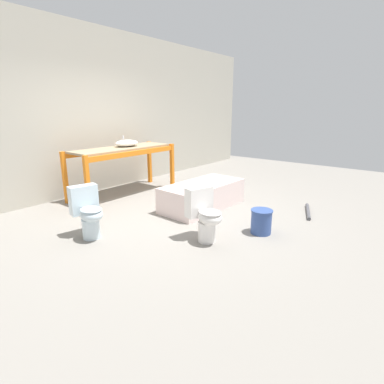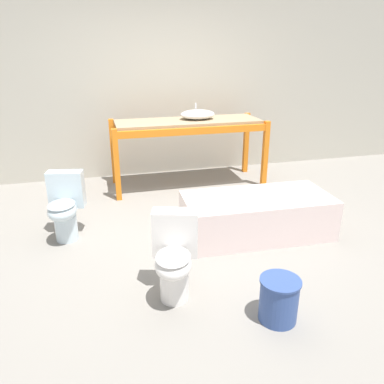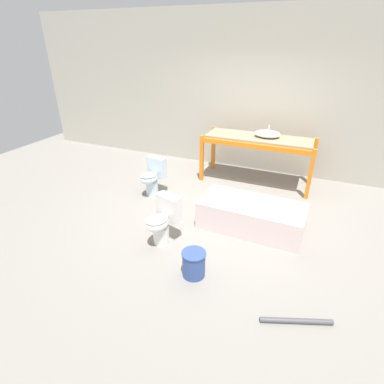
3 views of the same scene
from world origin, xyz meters
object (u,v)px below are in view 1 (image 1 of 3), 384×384
(toilet_near, at_px, (88,212))
(bathtub_main, at_px, (203,193))
(toilet_far, at_px, (205,215))
(sink_basin, at_px, (127,143))
(bucket_white, at_px, (261,221))

(toilet_near, bearing_deg, bathtub_main, -0.87)
(bathtub_main, distance_m, toilet_far, 1.36)
(toilet_far, bearing_deg, bathtub_main, 54.46)
(sink_basin, bearing_deg, bathtub_main, -84.51)
(bathtub_main, distance_m, toilet_near, 1.99)
(toilet_near, relative_size, toilet_far, 1.00)
(bucket_white, bearing_deg, toilet_near, 131.86)
(bathtub_main, bearing_deg, toilet_near, 169.78)
(bathtub_main, relative_size, bucket_white, 4.65)
(toilet_near, height_order, bucket_white, toilet_near)
(sink_basin, distance_m, bucket_white, 3.16)
(toilet_near, height_order, toilet_far, same)
(bucket_white, bearing_deg, toilet_far, 145.00)
(sink_basin, relative_size, bucket_white, 1.44)
(toilet_near, xyz_separation_m, toilet_far, (0.88, -1.26, 0.00))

